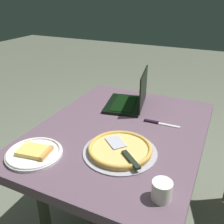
# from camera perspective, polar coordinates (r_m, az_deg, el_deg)

# --- Properties ---
(ground_plane) EXTENTS (12.00, 12.00, 0.00)m
(ground_plane) POSITION_cam_1_polar(r_m,az_deg,el_deg) (1.86, 1.52, -24.03)
(ground_plane) COLOR #616555
(dining_table) EXTENTS (1.14, 0.88, 0.74)m
(dining_table) POSITION_cam_1_polar(r_m,az_deg,el_deg) (1.43, 1.83, -6.97)
(dining_table) COLOR #574250
(dining_table) RESTS_ON ground_plane
(laptop) EXTENTS (0.35, 0.29, 0.24)m
(laptop) POSITION_cam_1_polar(r_m,az_deg,el_deg) (1.62, 4.29, 2.94)
(laptop) COLOR black
(laptop) RESTS_ON dining_table
(pizza_plate) EXTENTS (0.26, 0.26, 0.04)m
(pizza_plate) POSITION_cam_1_polar(r_m,az_deg,el_deg) (1.22, -17.33, -8.92)
(pizza_plate) COLOR white
(pizza_plate) RESTS_ON dining_table
(pizza_tray) EXTENTS (0.35, 0.35, 0.04)m
(pizza_tray) POSITION_cam_1_polar(r_m,az_deg,el_deg) (1.18, 1.86, -8.51)
(pizza_tray) COLOR #9B98A4
(pizza_tray) RESTS_ON dining_table
(table_knife) EXTENTS (0.02, 0.21, 0.01)m
(table_knife) POSITION_cam_1_polar(r_m,az_deg,el_deg) (1.45, 10.44, -2.46)
(table_knife) COLOR beige
(table_knife) RESTS_ON dining_table
(drink_cup) EXTENTS (0.08, 0.08, 0.08)m
(drink_cup) POSITION_cam_1_polar(r_m,az_deg,el_deg) (0.96, 11.31, -17.16)
(drink_cup) COLOR white
(drink_cup) RESTS_ON dining_table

